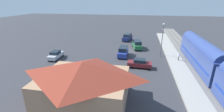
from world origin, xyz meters
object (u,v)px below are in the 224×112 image
station_building (84,82)px  suv_navy (127,37)px  pedestrian_on_platform (179,56)px  suv_green (137,44)px  light_pole_near_platform (162,36)px  sedan_maroon (140,63)px  suv_blue (123,51)px  sedan_silver (56,55)px

station_building → suv_navy: (-2.36, -32.60, -1.67)m
pedestrian_on_platform → suv_green: 11.72m
station_building → light_pole_near_platform: 22.33m
sedan_maroon → light_pole_near_platform: bearing=-122.3°
station_building → suv_green: bearing=-103.2°
suv_blue → pedestrian_on_platform: bearing=174.4°
sedan_silver → station_building: bearing=130.7°
station_building → pedestrian_on_platform: size_ratio=6.59×
sedan_silver → light_pole_near_platform: bearing=-165.9°
sedan_silver → pedestrian_on_platform: bearing=-173.1°
suv_navy → sedan_maroon: suv_navy is taller
pedestrian_on_platform → suv_blue: size_ratio=0.35×
suv_green → pedestrian_on_platform: bearing=138.9°
station_building → pedestrian_on_platform: 22.17m
station_building → pedestrian_on_platform: bearing=-131.2°
suv_blue → light_pole_near_platform: bearing=-170.4°
sedan_maroon → suv_green: bearing=-85.8°
suv_navy → sedan_maroon: size_ratio=1.13×
sedan_silver → suv_blue: bearing=-163.4°
suv_green → station_building: bearing=76.8°
station_building → sedan_silver: size_ratio=2.46×
suv_blue → sedan_silver: size_ratio=1.07×
suv_green → sedan_maroon: size_ratio=1.13×
suv_navy → sedan_silver: 23.66m
suv_green → light_pole_near_platform: light_pole_near_platform is taller
suv_navy → light_pole_near_platform: light_pole_near_platform is taller
pedestrian_on_platform → suv_green: (8.83, -7.71, -0.13)m
light_pole_near_platform → sedan_maroon: bearing=57.7°
station_building → suv_green: 25.08m
station_building → sedan_silver: (11.60, -13.50, -1.94)m
sedan_maroon → light_pole_near_platform: (-4.57, -7.24, 3.89)m
suv_green → sedan_silver: size_ratio=1.13×
suv_blue → light_pole_near_platform: light_pole_near_platform is taller
sedan_maroon → sedan_silver: 18.29m
pedestrian_on_platform → suv_navy: bearing=-52.6°
pedestrian_on_platform → light_pole_near_platform: (3.36, -2.57, 3.49)m
suv_navy → sedan_silver: (13.96, 19.10, -0.27)m
sedan_maroon → light_pole_near_platform: size_ratio=0.61×
suv_navy → light_pole_near_platform: 16.44m
sedan_silver → light_pole_near_platform: (-22.80, -5.72, 3.89)m
light_pole_near_platform → suv_blue: bearing=9.6°
suv_blue → sedan_maroon: size_ratio=1.07×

